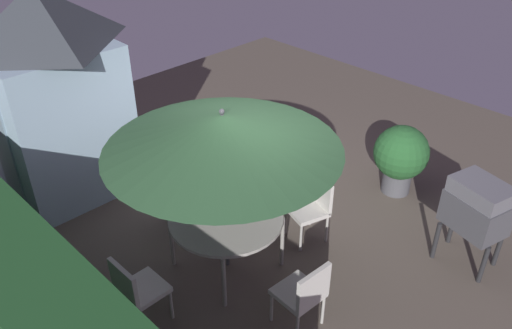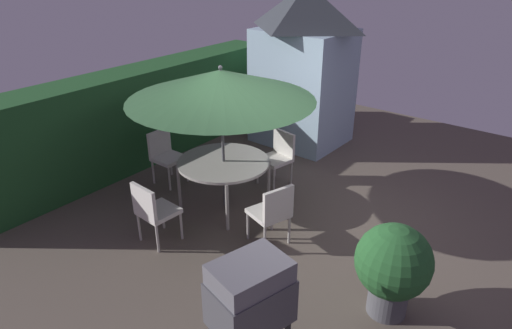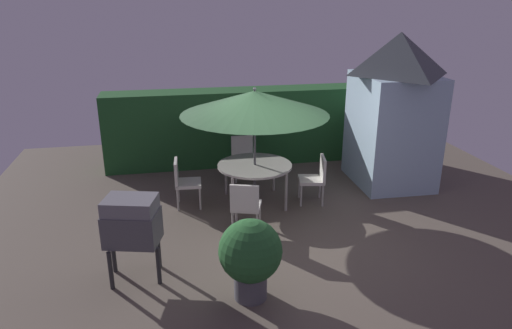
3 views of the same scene
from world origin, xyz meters
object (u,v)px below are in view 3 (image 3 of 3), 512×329
object	(u,v)px
chair_toward_hedge	(246,204)
potted_plant_by_shed	(250,254)
patio_umbrella	(255,103)
bbq_grill	(132,222)
garden_shed	(394,109)
patio_table	(255,167)
chair_far_side	(184,180)
chair_toward_house	(316,176)
chair_near_shed	(243,155)

from	to	relation	value
chair_toward_hedge	potted_plant_by_shed	xyz separation A→B (m)	(-0.23, -1.73, 0.11)
patio_umbrella	bbq_grill	xyz separation A→B (m)	(-2.08, -2.17, -1.07)
garden_shed	patio_table	xyz separation A→B (m)	(-2.94, -0.52, -0.85)
bbq_grill	chair_toward_hedge	bearing A→B (deg)	30.20
patio_umbrella	chair_far_side	distance (m)	1.92
patio_umbrella	garden_shed	bearing A→B (deg)	9.95
chair_toward_house	patio_umbrella	bearing A→B (deg)	169.34
garden_shed	patio_umbrella	xyz separation A→B (m)	(-2.94, -0.52, 0.36)
bbq_grill	potted_plant_by_shed	world-z (taller)	bbq_grill
garden_shed	bbq_grill	distance (m)	5.74
chair_near_shed	chair_toward_hedge	size ratio (longest dim) A/B	1.00
patio_table	bbq_grill	world-z (taller)	bbq_grill
patio_table	patio_umbrella	bearing A→B (deg)	0.00
bbq_grill	chair_near_shed	size ratio (longest dim) A/B	1.33
bbq_grill	chair_far_side	world-z (taller)	bbq_grill
patio_umbrella	potted_plant_by_shed	distance (m)	3.24
garden_shed	chair_far_side	xyz separation A→B (m)	(-4.26, -0.43, -1.04)
patio_umbrella	bbq_grill	world-z (taller)	patio_umbrella
patio_umbrella	potted_plant_by_shed	size ratio (longest dim) A/B	2.45
patio_table	chair_toward_house	distance (m)	1.16
garden_shed	chair_near_shed	size ratio (longest dim) A/B	3.40
bbq_grill	chair_toward_hedge	xyz separation A→B (m)	(1.70, 0.99, -0.33)
chair_toward_hedge	potted_plant_by_shed	distance (m)	1.75
chair_toward_hedge	chair_toward_house	xyz separation A→B (m)	(1.50, 0.97, 0.00)
garden_shed	chair_toward_hedge	bearing A→B (deg)	-152.89
bbq_grill	chair_near_shed	xyz separation A→B (m)	(2.08, 3.49, -0.33)
garden_shed	bbq_grill	xyz separation A→B (m)	(-5.02, -2.69, -0.71)
garden_shed	bbq_grill	bearing A→B (deg)	-151.82
bbq_grill	chair_far_side	bearing A→B (deg)	71.22
patio_table	chair_toward_hedge	size ratio (longest dim) A/B	1.53
potted_plant_by_shed	patio_umbrella	bearing A→B (deg)	78.14
garden_shed	potted_plant_by_shed	xyz separation A→B (m)	(-3.55, -3.43, -0.93)
patio_table	chair_toward_house	bearing A→B (deg)	-10.66
patio_umbrella	chair_far_side	size ratio (longest dim) A/B	2.96
chair_near_shed	chair_far_side	world-z (taller)	same
chair_toward_hedge	chair_toward_house	bearing A→B (deg)	32.92
patio_umbrella	chair_toward_house	world-z (taller)	patio_umbrella
chair_toward_house	bbq_grill	bearing A→B (deg)	-148.50
bbq_grill	chair_toward_house	world-z (taller)	bbq_grill
patio_table	garden_shed	bearing A→B (deg)	9.95
bbq_grill	potted_plant_by_shed	xyz separation A→B (m)	(1.47, -0.74, -0.22)
garden_shed	chair_toward_hedge	xyz separation A→B (m)	(-3.32, -1.70, -1.04)
patio_umbrella	chair_toward_hedge	world-z (taller)	patio_umbrella
patio_table	patio_umbrella	size ratio (longest dim) A/B	0.52
bbq_grill	chair_toward_hedge	world-z (taller)	bbq_grill
garden_shed	patio_umbrella	world-z (taller)	garden_shed
patio_umbrella	chair_far_side	xyz separation A→B (m)	(-1.31, 0.08, -1.40)
garden_shed	bbq_grill	world-z (taller)	garden_shed
potted_plant_by_shed	chair_near_shed	bearing A→B (deg)	81.81
patio_umbrella	bbq_grill	bearing A→B (deg)	-133.74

